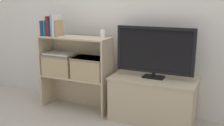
{
  "coord_description": "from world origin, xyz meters",
  "views": [
    {
      "loc": [
        1.16,
        -2.4,
        1.3
      ],
      "look_at": [
        0.0,
        0.15,
        0.62
      ],
      "focal_mm": 42.0,
      "sensor_mm": 36.0,
      "label": 1
    }
  ],
  "objects_px": {
    "book_navy": "(45,28)",
    "book_tan": "(59,28)",
    "book_skyblue": "(55,25)",
    "laptop": "(60,54)",
    "book_ivory": "(57,25)",
    "storage_basket_right": "(90,67)",
    "tv_stand": "(153,99)",
    "book_teal": "(48,28)",
    "tv": "(154,51)",
    "book_charcoal": "(53,28)",
    "baby_monitor": "(103,34)",
    "storage_basket_left": "(61,64)",
    "book_maroon": "(50,26)"
  },
  "relations": [
    {
      "from": "storage_basket_left",
      "to": "book_ivory",
      "type": "bearing_deg",
      "value": -90.89
    },
    {
      "from": "baby_monitor",
      "to": "tv_stand",
      "type": "bearing_deg",
      "value": 6.73
    },
    {
      "from": "tv_stand",
      "to": "book_charcoal",
      "type": "bearing_deg",
      "value": -174.46
    },
    {
      "from": "book_navy",
      "to": "book_skyblue",
      "type": "height_order",
      "value": "book_skyblue"
    },
    {
      "from": "book_teal",
      "to": "book_charcoal",
      "type": "bearing_deg",
      "value": 0.0
    },
    {
      "from": "book_navy",
      "to": "book_tan",
      "type": "xyz_separation_m",
      "value": [
        0.2,
        0.0,
        0.01
      ]
    },
    {
      "from": "book_charcoal",
      "to": "baby_monitor",
      "type": "bearing_deg",
      "value": 4.48
    },
    {
      "from": "tv",
      "to": "book_maroon",
      "type": "xyz_separation_m",
      "value": [
        -1.24,
        -0.11,
        0.22
      ]
    },
    {
      "from": "book_teal",
      "to": "book_charcoal",
      "type": "height_order",
      "value": "book_charcoal"
    },
    {
      "from": "book_charcoal",
      "to": "book_tan",
      "type": "relative_size",
      "value": 1.0
    },
    {
      "from": "tv_stand",
      "to": "book_ivory",
      "type": "height_order",
      "value": "book_ivory"
    },
    {
      "from": "book_navy",
      "to": "book_skyblue",
      "type": "bearing_deg",
      "value": 0.0
    },
    {
      "from": "storage_basket_left",
      "to": "tv_stand",
      "type": "bearing_deg",
      "value": 4.11
    },
    {
      "from": "book_skyblue",
      "to": "baby_monitor",
      "type": "bearing_deg",
      "value": 4.73
    },
    {
      "from": "book_maroon",
      "to": "book_ivory",
      "type": "distance_m",
      "value": 0.1
    },
    {
      "from": "book_ivory",
      "to": "laptop",
      "type": "height_order",
      "value": "book_ivory"
    },
    {
      "from": "book_navy",
      "to": "book_skyblue",
      "type": "xyz_separation_m",
      "value": [
        0.14,
        0.0,
        0.04
      ]
    },
    {
      "from": "book_tan",
      "to": "book_teal",
      "type": "bearing_deg",
      "value": 180.0
    },
    {
      "from": "book_navy",
      "to": "laptop",
      "type": "relative_size",
      "value": 0.49
    },
    {
      "from": "storage_basket_right",
      "to": "book_teal",
      "type": "bearing_deg",
      "value": -176.33
    },
    {
      "from": "book_ivory",
      "to": "book_charcoal",
      "type": "bearing_deg",
      "value": 180.0
    },
    {
      "from": "storage_basket_left",
      "to": "laptop",
      "type": "bearing_deg",
      "value": 0.0
    },
    {
      "from": "storage_basket_left",
      "to": "book_charcoal",
      "type": "bearing_deg",
      "value": -151.87
    },
    {
      "from": "book_maroon",
      "to": "book_skyblue",
      "type": "bearing_deg",
      "value": 0.0
    },
    {
      "from": "book_tan",
      "to": "storage_basket_left",
      "type": "relative_size",
      "value": 0.48
    },
    {
      "from": "tv_stand",
      "to": "book_skyblue",
      "type": "xyz_separation_m",
      "value": [
        -1.16,
        -0.12,
        0.77
      ]
    },
    {
      "from": "tv",
      "to": "book_tan",
      "type": "xyz_separation_m",
      "value": [
        -1.1,
        -0.11,
        0.2
      ]
    },
    {
      "from": "tv_stand",
      "to": "tv",
      "type": "relative_size",
      "value": 1.1
    },
    {
      "from": "tv_stand",
      "to": "book_ivory",
      "type": "bearing_deg",
      "value": -174.15
    },
    {
      "from": "tv",
      "to": "book_ivory",
      "type": "height_order",
      "value": "book_ivory"
    },
    {
      "from": "book_ivory",
      "to": "storage_basket_right",
      "type": "distance_m",
      "value": 0.62
    },
    {
      "from": "book_tan",
      "to": "book_navy",
      "type": "bearing_deg",
      "value": 180.0
    },
    {
      "from": "book_skyblue",
      "to": "baby_monitor",
      "type": "relative_size",
      "value": 2.01
    },
    {
      "from": "book_ivory",
      "to": "storage_basket_right",
      "type": "height_order",
      "value": "book_ivory"
    },
    {
      "from": "baby_monitor",
      "to": "laptop",
      "type": "relative_size",
      "value": 0.35
    },
    {
      "from": "book_maroon",
      "to": "baby_monitor",
      "type": "distance_m",
      "value": 0.68
    },
    {
      "from": "tv_stand",
      "to": "book_navy",
      "type": "height_order",
      "value": "book_navy"
    },
    {
      "from": "storage_basket_left",
      "to": "storage_basket_right",
      "type": "relative_size",
      "value": 1.0
    },
    {
      "from": "book_charcoal",
      "to": "book_tan",
      "type": "xyz_separation_m",
      "value": [
        0.09,
        0.0,
        -0.0
      ]
    },
    {
      "from": "tv",
      "to": "book_navy",
      "type": "height_order",
      "value": "book_navy"
    },
    {
      "from": "book_navy",
      "to": "storage_basket_right",
      "type": "height_order",
      "value": "book_navy"
    },
    {
      "from": "book_skyblue",
      "to": "book_tan",
      "type": "xyz_separation_m",
      "value": [
        0.06,
        0.0,
        -0.03
      ]
    },
    {
      "from": "book_navy",
      "to": "book_ivory",
      "type": "bearing_deg",
      "value": 0.0
    },
    {
      "from": "book_charcoal",
      "to": "storage_basket_right",
      "type": "relative_size",
      "value": 0.48
    },
    {
      "from": "book_charcoal",
      "to": "book_navy",
      "type": "bearing_deg",
      "value": 180.0
    },
    {
      "from": "book_ivory",
      "to": "storage_basket_right",
      "type": "relative_size",
      "value": 0.65
    },
    {
      "from": "baby_monitor",
      "to": "laptop",
      "type": "height_order",
      "value": "baby_monitor"
    },
    {
      "from": "book_skyblue",
      "to": "baby_monitor",
      "type": "distance_m",
      "value": 0.61
    },
    {
      "from": "tv_stand",
      "to": "storage_basket_right",
      "type": "height_order",
      "value": "storage_basket_right"
    },
    {
      "from": "book_teal",
      "to": "book_maroon",
      "type": "bearing_deg",
      "value": 0.0
    }
  ]
}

